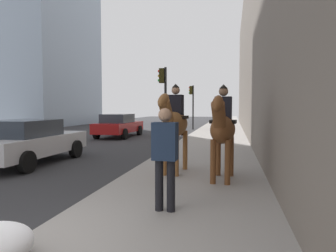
{
  "coord_description": "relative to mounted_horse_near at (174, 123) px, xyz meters",
  "views": [
    {
      "loc": [
        -3.02,
        -2.71,
        1.83
      ],
      "look_at": [
        4.0,
        -1.24,
        1.4
      ],
      "focal_mm": 32.84,
      "sensor_mm": 36.0,
      "label": 1
    }
  ],
  "objects": [
    {
      "name": "car_near_lane",
      "position": [
        10.22,
        5.45,
        -0.69
      ],
      "size": [
        4.56,
        1.99,
        1.44
      ],
      "rotation": [
        0.0,
        0.0,
        -0.01
      ],
      "color": "maroon",
      "rests_on": "ground"
    },
    {
      "name": "traffic_light_near_curb",
      "position": [
        6.63,
        1.77,
        1.1
      ],
      "size": [
        0.2,
        0.44,
        3.77
      ],
      "color": "black",
      "rests_on": "ground"
    },
    {
      "name": "car_mid_lane",
      "position": [
        0.91,
        5.0,
        -0.69
      ],
      "size": [
        4.48,
        2.03,
        1.44
      ],
      "rotation": [
        0.0,
        0.0,
        0.01
      ],
      "color": "silver",
      "rests_on": "ground"
    },
    {
      "name": "mounted_horse_near",
      "position": [
        0.0,
        0.0,
        0.0
      ],
      "size": [
        2.15,
        0.7,
        2.34
      ],
      "rotation": [
        0.0,
        0.0,
        3.05
      ],
      "color": "brown",
      "rests_on": "sidewalk_slab"
    },
    {
      "name": "mounted_horse_far",
      "position": [
        -0.62,
        -1.26,
        -0.07
      ],
      "size": [
        2.15,
        0.68,
        2.26
      ],
      "rotation": [
        0.0,
        0.0,
        3.06
      ],
      "color": "brown",
      "rests_on": "sidewalk_slab"
    },
    {
      "name": "traffic_light_far_curb",
      "position": [
        17.9,
        1.85,
        1.06
      ],
      "size": [
        0.2,
        0.44,
        3.7
      ],
      "color": "black",
      "rests_on": "ground"
    },
    {
      "name": "pedestrian_greeting",
      "position": [
        -2.97,
        -0.41,
        -0.34
      ],
      "size": [
        0.28,
        0.41,
        1.7
      ],
      "rotation": [
        0.0,
        0.0,
        -0.04
      ],
      "color": "black",
      "rests_on": "sidewalk_slab"
    }
  ]
}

